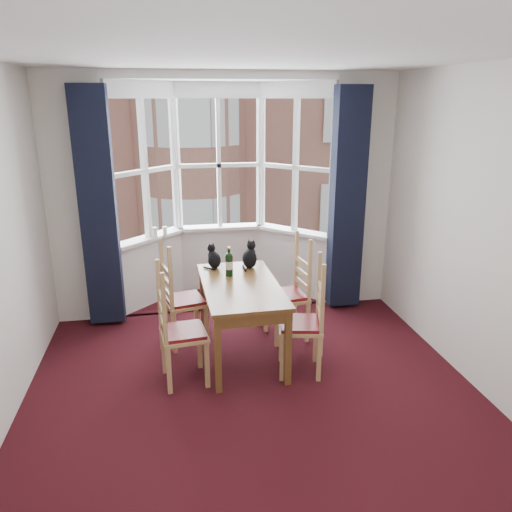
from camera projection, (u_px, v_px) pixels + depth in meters
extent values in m
plane|color=black|center=(261.00, 416.00, 4.12)|extent=(4.50, 4.50, 0.00)
plane|color=white|center=(262.00, 51.00, 3.27)|extent=(4.50, 4.50, 0.00)
plane|color=silver|center=(504.00, 242.00, 4.03)|extent=(0.00, 4.50, 4.50)
plane|color=silver|center=(390.00, 464.00, 1.59)|extent=(4.00, 0.00, 4.00)
cube|color=silver|center=(78.00, 202.00, 5.54)|extent=(0.70, 0.12, 2.80)
cube|color=silver|center=(360.00, 193.00, 6.08)|extent=(0.70, 0.12, 2.80)
cube|color=black|center=(98.00, 209.00, 5.42)|extent=(0.38, 0.22, 2.60)
cube|color=black|center=(347.00, 200.00, 5.89)|extent=(0.38, 0.22, 2.60)
cube|color=brown|center=(241.00, 286.00, 4.89)|extent=(0.77, 1.39, 0.04)
cube|color=brown|center=(218.00, 355.00, 4.35)|extent=(0.06, 0.06, 0.73)
cube|color=brown|center=(203.00, 300.00, 5.54)|extent=(0.06, 0.06, 0.73)
cube|color=brown|center=(288.00, 348.00, 4.47)|extent=(0.06, 0.06, 0.73)
cube|color=brown|center=(259.00, 296.00, 5.66)|extent=(0.06, 0.06, 0.73)
cube|color=tan|center=(184.00, 333.00, 4.51)|extent=(0.45, 0.47, 0.06)
cube|color=#611011|center=(184.00, 331.00, 4.50)|extent=(0.40, 0.42, 0.03)
cube|color=tan|center=(185.00, 301.00, 5.22)|extent=(0.49, 0.50, 0.06)
cube|color=#611011|center=(185.00, 299.00, 5.21)|extent=(0.44, 0.45, 0.03)
cube|color=tan|center=(300.00, 325.00, 4.67)|extent=(0.48, 0.49, 0.06)
cube|color=#611011|center=(300.00, 323.00, 4.66)|extent=(0.43, 0.44, 0.03)
cube|color=tan|center=(286.00, 296.00, 5.35)|extent=(0.45, 0.47, 0.06)
cube|color=#611011|center=(286.00, 295.00, 5.34)|extent=(0.41, 0.43, 0.03)
ellipsoid|color=black|center=(214.00, 260.00, 5.32)|extent=(0.20, 0.22, 0.18)
sphere|color=black|center=(211.00, 248.00, 5.34)|extent=(0.11, 0.11, 0.09)
cone|color=black|center=(209.00, 245.00, 5.31)|extent=(0.04, 0.04, 0.04)
cone|color=black|center=(213.00, 244.00, 5.34)|extent=(0.04, 0.04, 0.04)
ellipsoid|color=black|center=(250.00, 259.00, 5.33)|extent=(0.23, 0.25, 0.20)
sphere|color=black|center=(251.00, 245.00, 5.36)|extent=(0.13, 0.13, 0.10)
cone|color=black|center=(249.00, 241.00, 5.35)|extent=(0.05, 0.05, 0.04)
cone|color=black|center=(254.00, 241.00, 5.33)|extent=(0.05, 0.05, 0.04)
cylinder|color=black|center=(229.00, 265.00, 5.08)|extent=(0.08, 0.08, 0.22)
sphere|color=black|center=(229.00, 256.00, 5.05)|extent=(0.07, 0.07, 0.07)
cylinder|color=black|center=(229.00, 252.00, 5.03)|extent=(0.03, 0.03, 0.09)
cylinder|color=gold|center=(229.00, 248.00, 5.02)|extent=(0.03, 0.03, 0.02)
cylinder|color=silver|center=(229.00, 265.00, 5.08)|extent=(0.08, 0.08, 0.08)
cylinder|color=white|center=(155.00, 232.00, 6.14)|extent=(0.06, 0.06, 0.12)
cylinder|color=white|center=(165.00, 231.00, 6.19)|extent=(0.06, 0.06, 0.11)
plane|color=#333335|center=(180.00, 220.00, 36.21)|extent=(80.00, 80.00, 0.00)
cube|color=#AB6C58|center=(186.00, 143.00, 17.19)|extent=(18.00, 6.00, 14.00)
cylinder|color=#AB6C58|center=(190.00, 152.00, 14.38)|extent=(3.20, 3.20, 14.00)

